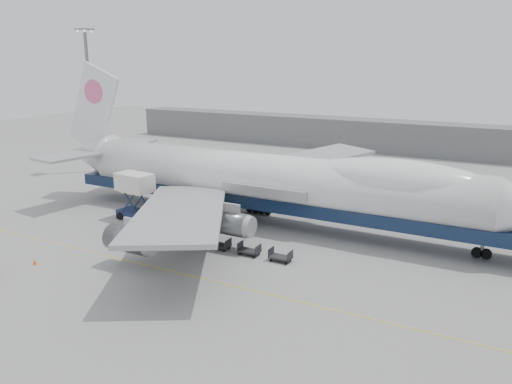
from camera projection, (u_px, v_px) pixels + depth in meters
The scene contains 13 objects.
ground at pixel (219, 254), 53.56m from camera, with size 260.00×260.00×0.00m, color gray.
apron_line at pixel (186, 275), 48.44m from camera, with size 60.00×0.15×0.01m, color gold.
hangar at pixel (341, 133), 116.93m from camera, with size 110.00×8.00×7.00m, color slate.
floodlight_mast at pixel (90, 94), 89.40m from camera, with size 2.40×2.40×25.43m.
airliner at pixel (274, 181), 62.06m from camera, with size 67.00×55.30×19.98m.
catering_truck at pixel (135, 194), 64.28m from camera, with size 5.52×4.12×6.15m.
traffic_cone at pixel (35, 262), 50.78m from camera, with size 0.37×0.37×0.55m.
dolly_0 at pixel (142, 229), 59.88m from camera, with size 2.30×1.35×1.30m.
dolly_1 at pixel (166, 234), 58.21m from camera, with size 2.30×1.35×1.30m.
dolly_2 at pixel (192, 239), 56.53m from camera, with size 2.30×1.35×1.30m.
dolly_3 at pixel (220, 244), 54.86m from camera, with size 2.30×1.35×1.30m.
dolly_4 at pixel (249, 250), 53.18m from camera, with size 2.30×1.35×1.30m.
dolly_5 at pixel (281, 256), 51.51m from camera, with size 2.30×1.35×1.30m.
Camera 1 is at (27.01, -42.31, 20.25)m, focal length 35.00 mm.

